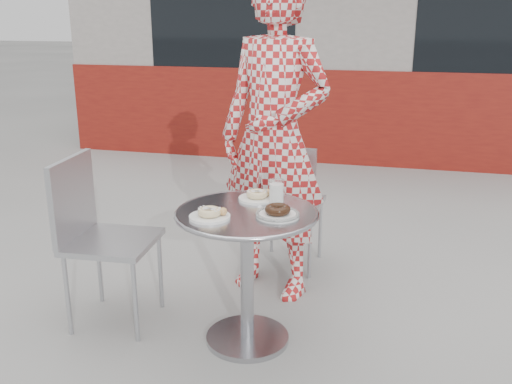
% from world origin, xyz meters
% --- Properties ---
extents(ground, '(60.00, 60.00, 0.00)m').
position_xyz_m(ground, '(0.00, 0.00, 0.00)').
color(ground, '#9D9B96').
rests_on(ground, ground).
extents(storefront, '(6.02, 4.55, 3.00)m').
position_xyz_m(storefront, '(-0.00, 5.56, 1.49)').
color(storefront, gray).
rests_on(storefront, ground).
extents(bistro_table, '(0.67, 0.67, 0.68)m').
position_xyz_m(bistro_table, '(0.05, -0.04, 0.51)').
color(bistro_table, '#B4B4B9').
rests_on(bistro_table, ground).
extents(chair_far, '(0.41, 0.41, 0.82)m').
position_xyz_m(chair_far, '(0.08, 0.89, 0.25)').
color(chair_far, '#ACAFB4').
rests_on(chair_far, ground).
extents(chair_left, '(0.44, 0.44, 0.87)m').
position_xyz_m(chair_left, '(-0.68, -0.01, 0.27)').
color(chair_left, '#ACAFB4').
rests_on(chair_left, ground).
extents(seated_person, '(0.76, 0.61, 1.80)m').
position_xyz_m(seated_person, '(0.05, 0.56, 0.90)').
color(seated_person, '#A6191A').
rests_on(seated_person, ground).
extents(plate_far, '(0.18, 0.18, 0.05)m').
position_xyz_m(plate_far, '(0.05, 0.14, 0.70)').
color(plate_far, white).
rests_on(plate_far, bistro_table).
extents(plate_near, '(0.18, 0.18, 0.05)m').
position_xyz_m(plate_near, '(-0.09, -0.17, 0.70)').
color(plate_near, white).
rests_on(plate_near, bistro_table).
extents(plate_checker, '(0.20, 0.20, 0.05)m').
position_xyz_m(plate_checker, '(0.20, -0.07, 0.69)').
color(plate_checker, white).
rests_on(plate_checker, bistro_table).
extents(milk_cup, '(0.07, 0.07, 0.12)m').
position_xyz_m(milk_cup, '(0.16, 0.11, 0.73)').
color(milk_cup, white).
rests_on(milk_cup, bistro_table).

